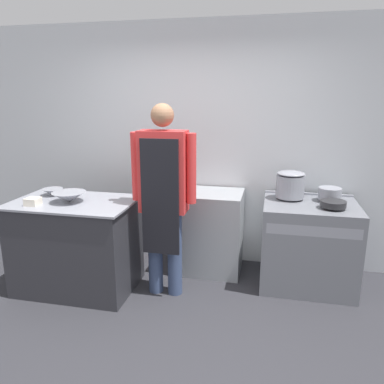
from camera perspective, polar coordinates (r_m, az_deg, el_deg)
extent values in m
plane|color=#2D2D33|center=(3.18, -5.21, -22.34)|extent=(14.00, 14.00, 0.00)
cube|color=silver|center=(4.29, 1.43, 7.04)|extent=(8.00, 0.05, 2.70)
cube|color=#2D2D33|center=(3.95, -17.13, -7.85)|extent=(1.14, 0.74, 0.89)
cube|color=gray|center=(3.81, -17.64, -1.47)|extent=(1.18, 0.77, 0.02)
cube|color=slate|center=(4.03, 17.25, -7.64)|extent=(0.92, 0.75, 0.87)
cube|color=gray|center=(3.60, 18.02, -5.66)|extent=(0.84, 0.03, 0.10)
cube|color=gray|center=(4.24, 17.32, -0.25)|extent=(0.92, 0.03, 0.02)
cube|color=#93999E|center=(4.16, 2.82, -6.03)|extent=(0.68, 0.57, 0.90)
cube|color=silver|center=(3.89, 2.15, -6.80)|extent=(0.58, 0.02, 0.63)
cylinder|color=#38476B|center=(3.73, -5.61, -9.00)|extent=(0.14, 0.14, 0.85)
cylinder|color=#38476B|center=(3.68, -2.65, -9.29)|extent=(0.14, 0.14, 0.85)
cube|color=red|center=(3.46, -4.38, 3.10)|extent=(0.44, 0.22, 0.75)
cube|color=black|center=(3.40, -4.89, -0.95)|extent=(0.35, 0.02, 1.08)
cylinder|color=red|center=(3.54, -8.50, 3.85)|extent=(0.09, 0.09, 0.64)
cylinder|color=red|center=(3.39, -0.10, 3.55)|extent=(0.09, 0.09, 0.64)
sphere|color=#9E7051|center=(3.40, -4.55, 11.60)|extent=(0.21, 0.21, 0.21)
cone|color=gray|center=(3.77, -18.22, -0.75)|extent=(0.32, 0.32, 0.10)
cone|color=gray|center=(4.09, -20.48, 0.01)|extent=(0.21, 0.21, 0.07)
cube|color=silver|center=(3.79, -23.09, -1.34)|extent=(0.12, 0.12, 0.07)
cylinder|color=gray|center=(3.97, 14.75, 0.83)|extent=(0.29, 0.29, 0.23)
ellipsoid|color=gray|center=(3.94, 14.88, 2.73)|extent=(0.28, 0.28, 0.05)
cylinder|color=#262628|center=(3.78, 20.72, -1.68)|extent=(0.24, 0.24, 0.06)
cylinder|color=gray|center=(4.02, 20.25, -0.23)|extent=(0.23, 0.23, 0.12)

